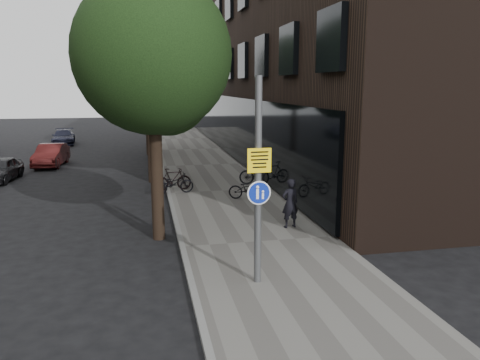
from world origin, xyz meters
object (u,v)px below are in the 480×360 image
object	(u,v)px
pedestrian	(290,203)
parked_car_near	(0,169)
parked_bike_facade_near	(249,189)
signpost	(258,182)

from	to	relation	value
pedestrian	parked_car_near	size ratio (longest dim) A/B	0.47
parked_bike_facade_near	parked_car_near	xyz separation A→B (m)	(-10.67, 6.42, 0.02)
pedestrian	parked_bike_facade_near	bearing A→B (deg)	-94.58
signpost	pedestrian	size ratio (longest dim) A/B	2.94
parked_bike_facade_near	parked_car_near	world-z (taller)	parked_car_near
signpost	parked_bike_facade_near	world-z (taller)	signpost
signpost	parked_car_near	size ratio (longest dim) A/B	1.39
pedestrian	parked_bike_facade_near	xyz separation A→B (m)	(-0.43, 3.85, -0.36)
signpost	parked_bike_facade_near	size ratio (longest dim) A/B	2.87
parked_bike_facade_near	parked_car_near	size ratio (longest dim) A/B	0.48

